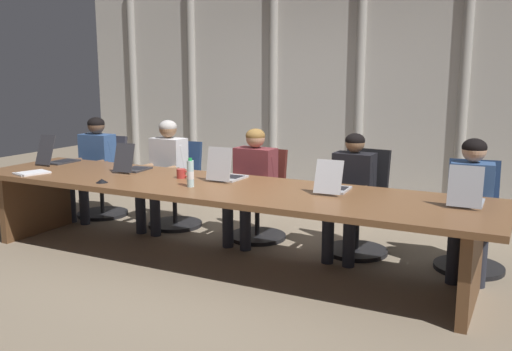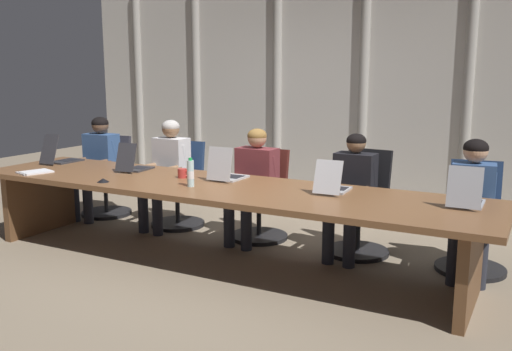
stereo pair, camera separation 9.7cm
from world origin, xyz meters
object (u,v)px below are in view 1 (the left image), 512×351
object	(u,v)px
person_left_end	(93,161)
person_center	(251,178)
laptop_left_mid	(132,166)
office_chair_right_end	(471,229)
office_chair_left_mid	(177,194)
person_right_mid	(350,188)
laptop_center	(226,173)
person_right_end	(471,198)
office_chair_right_mid	(359,214)
spiral_notepad	(32,173)
laptop_right_end	(466,197)
laptop_left_end	(57,158)
office_chair_center	(259,205)
person_left_mid	(164,168)
water_bottle_primary	(190,174)
conference_mic_left_side	(102,181)
coffee_mug_near	(182,174)
laptop_right_mid	(333,185)
office_chair_left_end	(104,186)

from	to	relation	value
person_left_end	person_center	distance (m)	2.10
laptop_left_mid	office_chair_right_end	distance (m)	3.27
office_chair_left_mid	person_right_mid	world-z (taller)	person_right_mid
laptop_left_mid	laptop_center	bearing A→B (deg)	-93.06
person_right_end	office_chair_right_mid	bearing A→B (deg)	-104.69
spiral_notepad	person_center	bearing A→B (deg)	48.06
office_chair_left_mid	person_center	xyz separation A→B (m)	(1.03, -0.16, 0.31)
laptop_right_end	spiral_notepad	bearing A→B (deg)	96.97
laptop_left_end	person_left_end	world-z (taller)	person_left_end
office_chair_center	person_center	xyz separation A→B (m)	(-0.01, -0.15, 0.31)
office_chair_left_mid	office_chair_center	world-z (taller)	office_chair_left_mid
person_left_mid	laptop_left_mid	bearing A→B (deg)	3.34
person_left_end	water_bottle_primary	bearing A→B (deg)	63.15
laptop_left_mid	office_chair_center	size ratio (longest dim) A/B	0.44
laptop_left_end	conference_mic_left_side	world-z (taller)	laptop_left_end
laptop_left_mid	person_right_end	distance (m)	3.21
laptop_right_end	coffee_mug_near	size ratio (longest dim) A/B	3.04
office_chair_right_mid	person_left_end	bearing A→B (deg)	-82.17
person_left_end	water_bottle_primary	world-z (taller)	person_left_end
coffee_mug_near	conference_mic_left_side	world-z (taller)	coffee_mug_near
person_center	laptop_center	bearing A→B (deg)	3.23
person_center	conference_mic_left_side	bearing A→B (deg)	-36.86
laptop_right_end	office_chair_left_mid	xyz separation A→B (m)	(-3.13, 0.72, -0.43)
laptop_left_end	person_center	distance (m)	2.18
coffee_mug_near	conference_mic_left_side	distance (m)	0.73
laptop_left_end	person_right_end	distance (m)	4.23
person_right_mid	laptop_left_mid	bearing A→B (deg)	-73.94
laptop_center	office_chair_left_mid	bearing A→B (deg)	57.75
office_chair_center	office_chair_left_mid	bearing A→B (deg)	-88.67
person_right_mid	laptop_left_end	bearing A→B (deg)	-78.68
laptop_center	laptop_right_mid	distance (m)	1.05
office_chair_center	coffee_mug_near	xyz separation A→B (m)	(-0.43, -0.78, 0.42)
laptop_left_mid	coffee_mug_near	distance (m)	0.66
laptop_right_mid	person_left_mid	distance (m)	2.21
laptop_center	person_left_mid	distance (m)	1.20
laptop_right_mid	office_chair_center	bearing A→B (deg)	52.48
office_chair_left_mid	coffee_mug_near	xyz separation A→B (m)	(0.61, -0.78, 0.42)
laptop_center	office_chair_left_mid	size ratio (longest dim) A/B	0.41
person_left_end	person_right_mid	xyz separation A→B (m)	(3.14, -0.01, -0.03)
office_chair_right_mid	spiral_notepad	size ratio (longest dim) A/B	2.77
person_right_end	laptop_right_mid	bearing A→B (deg)	-66.91
laptop_right_mid	office_chair_left_end	bearing A→B (deg)	74.19
laptop_center	conference_mic_left_side	world-z (taller)	laptop_center
office_chair_left_mid	spiral_notepad	world-z (taller)	office_chair_left_mid
coffee_mug_near	laptop_right_mid	bearing A→B (deg)	2.44
laptop_center	laptop_right_mid	world-z (taller)	laptop_center
water_bottle_primary	coffee_mug_near	bearing A→B (deg)	134.90
office_chair_left_mid	spiral_notepad	bearing A→B (deg)	-37.84
office_chair_left_end	person_left_end	bearing A→B (deg)	-10.70
laptop_left_mid	conference_mic_left_side	xyz separation A→B (m)	(0.14, -0.59, -0.04)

